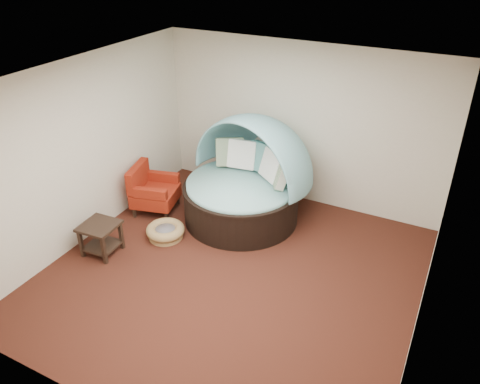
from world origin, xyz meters
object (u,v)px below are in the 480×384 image
at_px(canopy_daybed, 246,173).
at_px(pet_basket, 166,231).
at_px(side_table, 101,235).
at_px(red_armchair, 152,190).

height_order(canopy_daybed, pet_basket, canopy_daybed).
bearing_deg(side_table, red_armchair, 92.20).
xyz_separation_m(pet_basket, side_table, (-0.62, -0.77, 0.21)).
xyz_separation_m(red_armchair, side_table, (0.05, -1.37, -0.07)).
xyz_separation_m(canopy_daybed, pet_basket, (-0.85, -1.16, -0.71)).
bearing_deg(red_armchair, canopy_daybed, 5.75).
distance_m(canopy_daybed, pet_basket, 1.60).
xyz_separation_m(pet_basket, red_armchair, (-0.68, 0.60, 0.28)).
xyz_separation_m(canopy_daybed, red_armchair, (-1.52, -0.56, -0.43)).
bearing_deg(side_table, pet_basket, 50.89).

